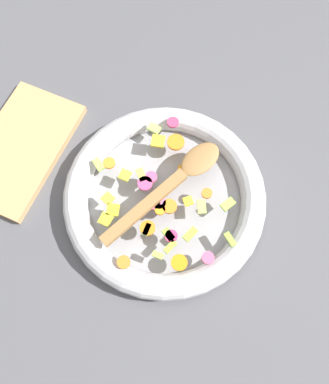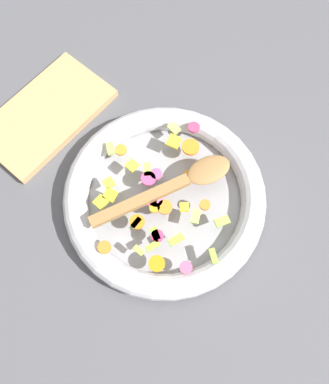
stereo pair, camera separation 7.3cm
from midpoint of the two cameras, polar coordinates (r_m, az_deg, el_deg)
ground_plane at (r=0.78m, az=2.66°, el=-1.63°), size 4.00×4.00×0.00m
skillet at (r=0.76m, az=2.74°, el=-1.10°), size 0.41×0.41×0.05m
chopped_vegetables at (r=0.73m, az=2.34°, el=-0.75°), size 0.34×0.32×0.01m
wooden_spoon at (r=0.72m, az=4.77°, el=0.82°), size 0.28×0.16×0.01m
cutting_board at (r=0.88m, az=-15.33°, el=11.05°), size 0.29×0.17×0.02m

